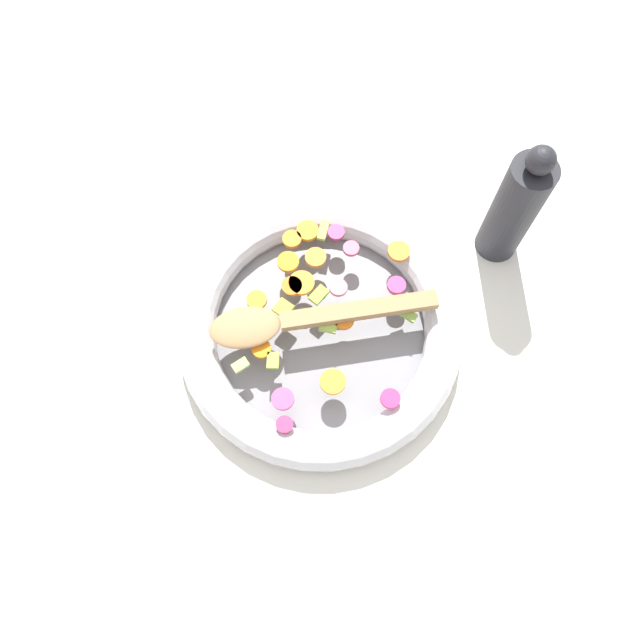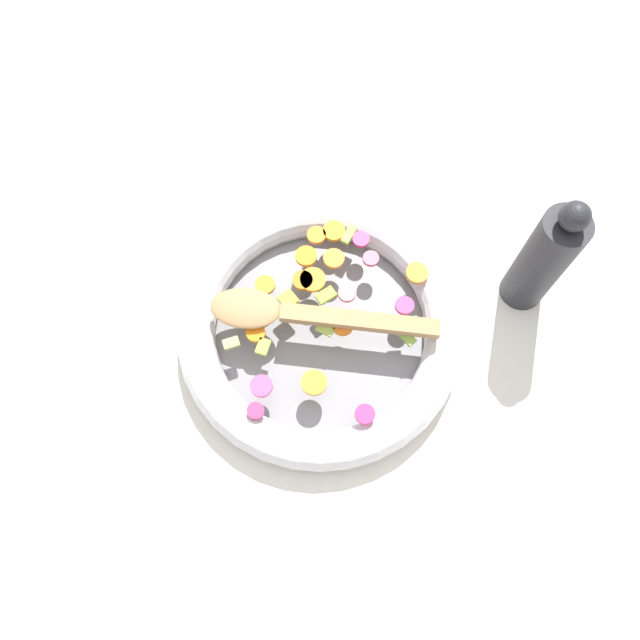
% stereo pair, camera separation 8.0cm
% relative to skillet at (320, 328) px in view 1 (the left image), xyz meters
% --- Properties ---
extents(ground_plane, '(4.00, 4.00, 0.00)m').
position_rel_skillet_xyz_m(ground_plane, '(0.00, 0.00, -0.02)').
color(ground_plane, silver).
extents(skillet, '(0.38, 0.38, 0.05)m').
position_rel_skillet_xyz_m(skillet, '(0.00, 0.00, 0.00)').
color(skillet, slate).
rests_on(skillet, ground_plane).
extents(chopped_vegetables, '(0.27, 0.31, 0.01)m').
position_rel_skillet_xyz_m(chopped_vegetables, '(-0.02, 0.02, 0.03)').
color(chopped_vegetables, orange).
rests_on(chopped_vegetables, skillet).
extents(wooden_spoon, '(0.22, 0.25, 0.01)m').
position_rel_skillet_xyz_m(wooden_spoon, '(-0.02, -0.02, 0.04)').
color(wooden_spoon, '#A87F51').
rests_on(wooden_spoon, chopped_vegetables).
extents(pepper_mill, '(0.06, 0.06, 0.22)m').
position_rel_skillet_xyz_m(pepper_mill, '(0.10, 0.27, 0.08)').
color(pepper_mill, '#232328').
rests_on(pepper_mill, ground_plane).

